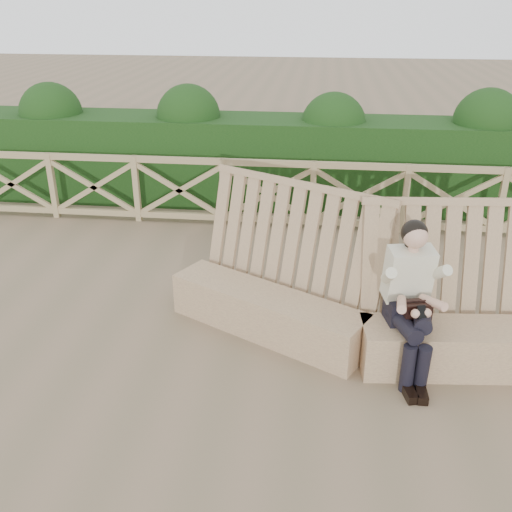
# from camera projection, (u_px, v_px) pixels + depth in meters

# --- Properties ---
(ground) EXTENTS (60.00, 60.00, 0.00)m
(ground) POSITION_uv_depth(u_px,v_px,m) (235.00, 347.00, 6.12)
(ground) COLOR brown
(ground) RESTS_ON ground
(bench) EXTENTS (4.42, 1.77, 1.62)m
(bench) POSITION_uv_depth(u_px,v_px,m) (368.00, 312.00, 5.98)
(bench) COLOR #816249
(bench) RESTS_ON ground
(woman) EXTENTS (0.52, 0.97, 1.54)m
(woman) POSITION_uv_depth(u_px,v_px,m) (411.00, 295.00, 5.47)
(woman) COLOR black
(woman) RESTS_ON ground
(guardrail) EXTENTS (10.10, 0.09, 1.10)m
(guardrail) POSITION_uv_depth(u_px,v_px,m) (267.00, 194.00, 9.04)
(guardrail) COLOR olive
(guardrail) RESTS_ON ground
(hedge) EXTENTS (12.00, 1.20, 1.50)m
(hedge) POSITION_uv_depth(u_px,v_px,m) (274.00, 161.00, 10.04)
(hedge) COLOR black
(hedge) RESTS_ON ground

